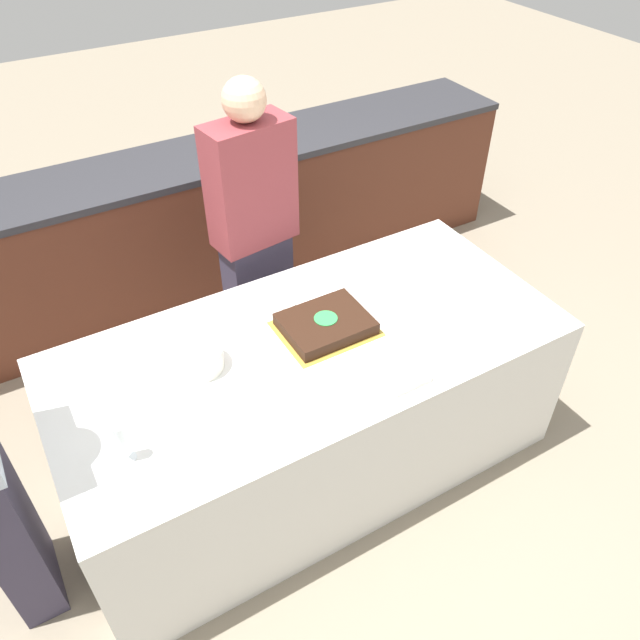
# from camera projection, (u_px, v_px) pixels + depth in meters

# --- Properties ---
(ground_plane) EXTENTS (14.00, 14.00, 0.00)m
(ground_plane) POSITION_uv_depth(u_px,v_px,m) (311.00, 455.00, 3.11)
(ground_plane) COLOR gray
(back_counter) EXTENTS (4.40, 0.58, 0.92)m
(back_counter) POSITION_uv_depth(u_px,v_px,m) (185.00, 230.00, 3.85)
(back_counter) COLOR #5B2D1E
(back_counter) RESTS_ON ground_plane
(dining_table) EXTENTS (2.17, 1.01, 0.77)m
(dining_table) POSITION_uv_depth(u_px,v_px,m) (311.00, 404.00, 2.86)
(dining_table) COLOR silver
(dining_table) RESTS_ON ground_plane
(cake) EXTENTS (0.40, 0.33, 0.06)m
(cake) POSITION_uv_depth(u_px,v_px,m) (326.00, 324.00, 2.66)
(cake) COLOR gold
(cake) RESTS_ON dining_table
(plate_stack) EXTENTS (0.21, 0.21, 0.09)m
(plate_stack) POSITION_uv_depth(u_px,v_px,m) (198.00, 358.00, 2.47)
(plate_stack) COLOR white
(plate_stack) RESTS_ON dining_table
(wine_glass) EXTENTS (0.06, 0.06, 0.17)m
(wine_glass) POSITION_uv_depth(u_px,v_px,m) (121.00, 437.00, 2.09)
(wine_glass) COLOR white
(wine_glass) RESTS_ON dining_table
(side_plate_near_cake) EXTENTS (0.17, 0.17, 0.00)m
(side_plate_near_cake) POSITION_uv_depth(u_px,v_px,m) (281.00, 297.00, 2.84)
(side_plate_near_cake) COLOR white
(side_plate_near_cake) RESTS_ON dining_table
(side_plate_right_edge) EXTENTS (0.17, 0.17, 0.00)m
(side_plate_right_edge) POSITION_uv_depth(u_px,v_px,m) (425.00, 277.00, 2.95)
(side_plate_right_edge) COLOR white
(side_plate_right_edge) RESTS_ON dining_table
(utensil_pile) EXTENTS (0.17, 0.12, 0.02)m
(utensil_pile) POSITION_uv_depth(u_px,v_px,m) (406.00, 378.00, 2.44)
(utensil_pile) COLOR white
(utensil_pile) RESTS_ON dining_table
(person_cutting_cake) EXTENTS (0.42, 0.25, 1.64)m
(person_cutting_cake) POSITION_uv_depth(u_px,v_px,m) (255.00, 238.00, 3.08)
(person_cutting_cake) COLOR #383347
(person_cutting_cake) RESTS_ON ground_plane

